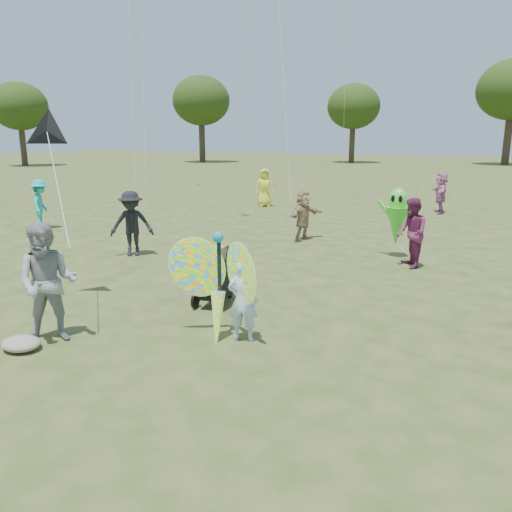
{
  "coord_description": "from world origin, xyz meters",
  "views": [
    {
      "loc": [
        3.39,
        -5.4,
        2.97
      ],
      "look_at": [
        -0.2,
        1.5,
        1.1
      ],
      "focal_mm": 35.0,
      "sensor_mm": 36.0,
      "label": 1
    }
  ],
  "objects_px": {
    "crowd_i": "(41,204)",
    "alien_kite": "(397,219)",
    "child_girl": "(243,301)",
    "crowd_e": "(411,233)",
    "crowd_d": "(303,215)",
    "crowd_j": "(441,193)",
    "crowd_g": "(265,188)",
    "crowd_b": "(132,224)",
    "butterfly_kite": "(218,285)",
    "adult_man": "(48,283)",
    "jogging_stroller": "(218,271)"
  },
  "relations": [
    {
      "from": "crowd_i",
      "to": "alien_kite",
      "type": "relative_size",
      "value": 0.93
    },
    {
      "from": "child_girl",
      "to": "crowd_e",
      "type": "bearing_deg",
      "value": -119.13
    },
    {
      "from": "crowd_d",
      "to": "alien_kite",
      "type": "bearing_deg",
      "value": -92.47
    },
    {
      "from": "crowd_j",
      "to": "crowd_d",
      "type": "bearing_deg",
      "value": -36.22
    },
    {
      "from": "crowd_g",
      "to": "crowd_b",
      "type": "bearing_deg",
      "value": -115.65
    },
    {
      "from": "crowd_d",
      "to": "crowd_i",
      "type": "bearing_deg",
      "value": 121.61
    },
    {
      "from": "crowd_d",
      "to": "crowd_g",
      "type": "height_order",
      "value": "crowd_g"
    },
    {
      "from": "crowd_b",
      "to": "butterfly_kite",
      "type": "relative_size",
      "value": 0.9
    },
    {
      "from": "child_girl",
      "to": "adult_man",
      "type": "distance_m",
      "value": 2.85
    },
    {
      "from": "crowd_g",
      "to": "crowd_d",
      "type": "bearing_deg",
      "value": -86.99
    },
    {
      "from": "child_girl",
      "to": "crowd_j",
      "type": "height_order",
      "value": "crowd_j"
    },
    {
      "from": "adult_man",
      "to": "jogging_stroller",
      "type": "xyz_separation_m",
      "value": [
        1.32,
        2.56,
        -0.28
      ]
    },
    {
      "from": "adult_man",
      "to": "crowd_g",
      "type": "xyz_separation_m",
      "value": [
        -3.78,
        14.64,
        -0.08
      ]
    },
    {
      "from": "crowd_d",
      "to": "crowd_j",
      "type": "distance_m",
      "value": 7.97
    },
    {
      "from": "crowd_j",
      "to": "jogging_stroller",
      "type": "height_order",
      "value": "crowd_j"
    },
    {
      "from": "adult_man",
      "to": "crowd_b",
      "type": "height_order",
      "value": "adult_man"
    },
    {
      "from": "child_girl",
      "to": "crowd_b",
      "type": "distance_m",
      "value": 6.2
    },
    {
      "from": "child_girl",
      "to": "crowd_g",
      "type": "relative_size",
      "value": 0.76
    },
    {
      "from": "butterfly_kite",
      "to": "alien_kite",
      "type": "relative_size",
      "value": 1.05
    },
    {
      "from": "crowd_e",
      "to": "jogging_stroller",
      "type": "relative_size",
      "value": 1.47
    },
    {
      "from": "crowd_b",
      "to": "alien_kite",
      "type": "bearing_deg",
      "value": -9.81
    },
    {
      "from": "adult_man",
      "to": "alien_kite",
      "type": "xyz_separation_m",
      "value": [
        3.36,
        7.68,
        0.08
      ]
    },
    {
      "from": "crowd_g",
      "to": "jogging_stroller",
      "type": "distance_m",
      "value": 13.11
    },
    {
      "from": "crowd_i",
      "to": "jogging_stroller",
      "type": "xyz_separation_m",
      "value": [
        9.16,
        -3.81,
        -0.2
      ]
    },
    {
      "from": "crowd_j",
      "to": "jogging_stroller",
      "type": "relative_size",
      "value": 1.46
    },
    {
      "from": "crowd_j",
      "to": "adult_man",
      "type": "bearing_deg",
      "value": -27.1
    },
    {
      "from": "crowd_d",
      "to": "butterfly_kite",
      "type": "xyz_separation_m",
      "value": [
        1.68,
        -7.43,
        0.11
      ]
    },
    {
      "from": "jogging_stroller",
      "to": "alien_kite",
      "type": "distance_m",
      "value": 5.52
    },
    {
      "from": "adult_man",
      "to": "crowd_e",
      "type": "height_order",
      "value": "adult_man"
    },
    {
      "from": "crowd_d",
      "to": "butterfly_kite",
      "type": "height_order",
      "value": "butterfly_kite"
    },
    {
      "from": "crowd_b",
      "to": "adult_man",
      "type": "bearing_deg",
      "value": -97.0
    },
    {
      "from": "crowd_g",
      "to": "crowd_i",
      "type": "bearing_deg",
      "value": -148.54
    },
    {
      "from": "crowd_i",
      "to": "alien_kite",
      "type": "xyz_separation_m",
      "value": [
        11.19,
        1.31,
        0.16
      ]
    },
    {
      "from": "child_girl",
      "to": "crowd_g",
      "type": "height_order",
      "value": "crowd_g"
    },
    {
      "from": "alien_kite",
      "to": "crowd_g",
      "type": "bearing_deg",
      "value": 135.75
    },
    {
      "from": "crowd_b",
      "to": "crowd_e",
      "type": "bearing_deg",
      "value": -17.98
    },
    {
      "from": "child_girl",
      "to": "crowd_d",
      "type": "height_order",
      "value": "crowd_d"
    },
    {
      "from": "crowd_b",
      "to": "jogging_stroller",
      "type": "height_order",
      "value": "crowd_b"
    },
    {
      "from": "adult_man",
      "to": "crowd_d",
      "type": "distance_m",
      "value": 8.68
    },
    {
      "from": "crowd_j",
      "to": "alien_kite",
      "type": "relative_size",
      "value": 0.92
    },
    {
      "from": "crowd_g",
      "to": "crowd_i",
      "type": "height_order",
      "value": "crowd_g"
    },
    {
      "from": "crowd_b",
      "to": "crowd_d",
      "type": "height_order",
      "value": "crowd_b"
    },
    {
      "from": "crowd_b",
      "to": "crowd_i",
      "type": "height_order",
      "value": "crowd_b"
    },
    {
      "from": "crowd_e",
      "to": "crowd_j",
      "type": "bearing_deg",
      "value": 155.41
    },
    {
      "from": "crowd_e",
      "to": "crowd_j",
      "type": "distance_m",
      "value": 9.29
    },
    {
      "from": "crowd_e",
      "to": "crowd_g",
      "type": "xyz_separation_m",
      "value": [
        -7.66,
        7.78,
        0.0
      ]
    },
    {
      "from": "adult_man",
      "to": "jogging_stroller",
      "type": "distance_m",
      "value": 2.9
    },
    {
      "from": "crowd_d",
      "to": "alien_kite",
      "type": "height_order",
      "value": "alien_kite"
    },
    {
      "from": "crowd_e",
      "to": "crowd_d",
      "type": "bearing_deg",
      "value": -146.2
    },
    {
      "from": "crowd_i",
      "to": "butterfly_kite",
      "type": "height_order",
      "value": "butterfly_kite"
    }
  ]
}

